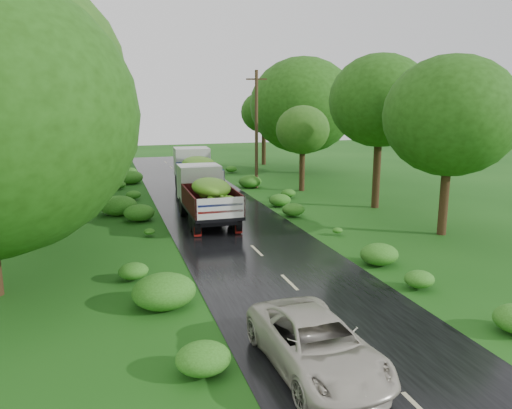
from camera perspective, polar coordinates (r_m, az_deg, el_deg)
name	(u,v)px	position (r m, az deg, el deg)	size (l,w,h in m)	color
ground	(339,331)	(14.89, 9.49, -14.09)	(120.00, 120.00, 0.00)	#13430E
road	(280,273)	(19.12, 2.76, -7.86)	(6.50, 80.00, 0.02)	black
road_lines	(272,265)	(20.01, 1.79, -6.90)	(0.12, 69.60, 0.00)	#BFB78C
truck_near	(206,192)	(26.77, -5.75, 1.38)	(2.45, 6.71, 2.81)	black
truck_far	(196,170)	(34.71, -6.89, 3.99)	(2.85, 7.25, 3.00)	black
car	(316,344)	(12.63, 6.91, -15.55)	(2.22, 4.82, 1.34)	beige
utility_pole	(256,129)	(36.52, 0.05, 8.68)	(1.45, 0.54, 8.48)	#382616
trees_left	(34,96)	(33.43, -24.06, 11.23)	(6.32, 34.95, 9.60)	black
trees_right	(328,110)	(37.16, 8.24, 10.59)	(6.79, 30.76, 7.95)	black
shrubs	(224,213)	(27.32, -3.62, -1.02)	(11.90, 44.00, 0.70)	#296117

